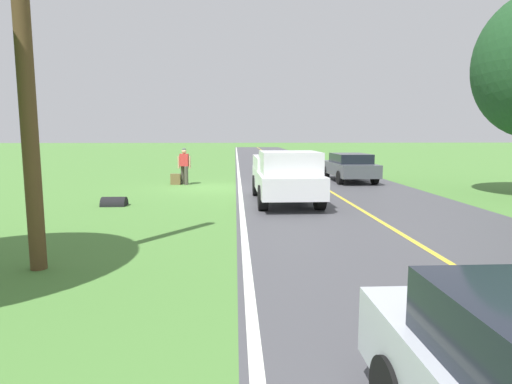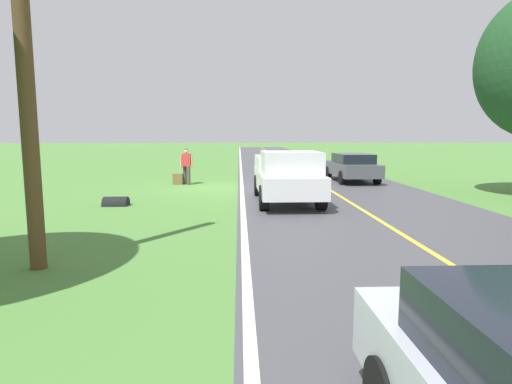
{
  "view_description": "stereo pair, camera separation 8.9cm",
  "coord_description": "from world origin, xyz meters",
  "px_view_note": "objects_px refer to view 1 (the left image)",
  "views": [
    {
      "loc": [
        -1.07,
        19.03,
        2.38
      ],
      "look_at": [
        -1.54,
        9.48,
        1.09
      ],
      "focal_mm": 30.08,
      "sensor_mm": 36.0,
      "label": 1
    },
    {
      "loc": [
        -1.16,
        19.03,
        2.38
      ],
      "look_at": [
        -1.54,
        9.48,
        1.09
      ],
      "focal_mm": 30.08,
      "sensor_mm": 36.0,
      "label": 2
    }
  ],
  "objects_px": {
    "suitcase_carried": "(176,179)",
    "pickup_truck_passing": "(286,175)",
    "hitchhiker_walking": "(184,164)",
    "sedan_near_oncoming": "(350,166)",
    "utility_pole_roadside": "(23,32)"
  },
  "relations": [
    {
      "from": "suitcase_carried",
      "to": "pickup_truck_passing",
      "type": "height_order",
      "value": "pickup_truck_passing"
    },
    {
      "from": "pickup_truck_passing",
      "to": "sedan_near_oncoming",
      "type": "relative_size",
      "value": 1.22
    },
    {
      "from": "pickup_truck_passing",
      "to": "utility_pole_roadside",
      "type": "height_order",
      "value": "utility_pole_roadside"
    },
    {
      "from": "pickup_truck_passing",
      "to": "utility_pole_roadside",
      "type": "distance_m",
      "value": 9.38
    },
    {
      "from": "hitchhiker_walking",
      "to": "suitcase_carried",
      "type": "xyz_separation_m",
      "value": [
        0.43,
        0.04,
        -0.72
      ]
    },
    {
      "from": "hitchhiker_walking",
      "to": "sedan_near_oncoming",
      "type": "bearing_deg",
      "value": -172.88
    },
    {
      "from": "pickup_truck_passing",
      "to": "sedan_near_oncoming",
      "type": "distance_m",
      "value": 7.86
    },
    {
      "from": "hitchhiker_walking",
      "to": "suitcase_carried",
      "type": "distance_m",
      "value": 0.84
    },
    {
      "from": "hitchhiker_walking",
      "to": "pickup_truck_passing",
      "type": "height_order",
      "value": "pickup_truck_passing"
    },
    {
      "from": "hitchhiker_walking",
      "to": "utility_pole_roadside",
      "type": "relative_size",
      "value": 0.22
    },
    {
      "from": "suitcase_carried",
      "to": "pickup_truck_passing",
      "type": "bearing_deg",
      "value": 44.42
    },
    {
      "from": "pickup_truck_passing",
      "to": "sedan_near_oncoming",
      "type": "xyz_separation_m",
      "value": [
        -4.04,
        -6.74,
        -0.21
      ]
    },
    {
      "from": "utility_pole_roadside",
      "to": "pickup_truck_passing",
      "type": "bearing_deg",
      "value": -126.36
    },
    {
      "from": "pickup_truck_passing",
      "to": "suitcase_carried",
      "type": "bearing_deg",
      "value": -51.13
    },
    {
      "from": "hitchhiker_walking",
      "to": "pickup_truck_passing",
      "type": "relative_size",
      "value": 0.32
    }
  ]
}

